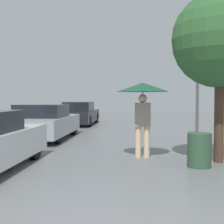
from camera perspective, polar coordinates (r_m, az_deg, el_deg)
pedestrian at (r=7.74m, az=5.64°, el=3.24°), size 1.29×1.29×1.86m
parked_car_middle at (r=11.59m, az=-12.35°, el=-1.86°), size 1.83×4.08×1.25m
parked_car_farthest at (r=17.51m, az=-6.00°, el=-0.36°), size 1.70×4.45×1.26m
tree at (r=7.66m, az=19.18°, el=12.29°), size 2.19×2.19×3.90m
street_lamp at (r=11.55m, az=15.44°, el=10.75°), size 0.37×0.37×4.37m
trash_bin at (r=6.98m, az=15.69°, el=-6.71°), size 0.51×0.51×0.73m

